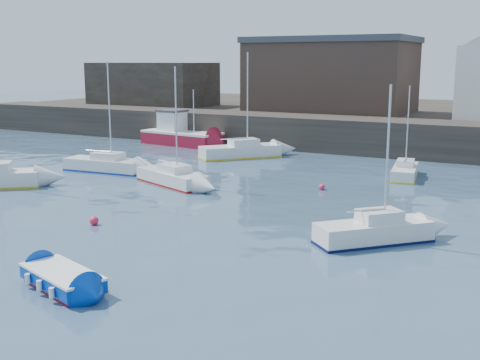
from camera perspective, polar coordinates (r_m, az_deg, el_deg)
The scene contains 15 objects.
water at distance 24.34m, azimuth -13.66°, elevation -8.34°, with size 220.00×220.00×0.00m, color #2D4760.
quay_wall at distance 54.58m, azimuth 11.55°, elevation 4.15°, with size 90.00×5.00×3.00m, color #28231E.
land_strip at distance 71.92m, azimuth 15.75°, elevation 5.54°, with size 90.00×32.00×2.80m, color #28231E.
warehouse at distance 63.68m, azimuth 8.63°, elevation 9.85°, with size 16.40×10.40×7.60m.
bldg_west at distance 73.31m, azimuth -8.29°, elevation 9.00°, with size 14.00×8.00×5.00m.
blue_dinghy at distance 22.64m, azimuth -16.50°, elevation -8.95°, with size 3.97×2.63×0.70m.
fishing_boat at distance 58.88m, azimuth -5.73°, elevation 4.37°, with size 8.41×3.99×5.37m.
sailboat_b at distance 39.82m, azimuth -6.41°, elevation 0.28°, with size 6.25×3.98×7.68m.
sailboat_c at distance 27.67m, azimuth 12.61°, elevation -4.74°, with size 4.92×5.05×7.03m.
sailboat_e at distance 45.44m, azimuth -12.66°, elevation 1.46°, with size 6.35×2.50×7.99m.
sailboat_f at distance 43.53m, azimuth 15.36°, elevation 0.81°, with size 2.32×5.07×6.35m.
sailboat_h at distance 50.75m, azimuth 0.04°, elevation 2.79°, with size 6.05×6.57×8.73m.
buoy_near at distance 30.89m, azimuth -13.65°, elevation -4.14°, with size 0.45×0.45×0.45m, color #FF214B.
buoy_mid at distance 27.00m, azimuth 10.63°, elevation -6.25°, with size 0.35×0.35×0.35m, color #FF214B.
buoy_far at distance 38.42m, azimuth 7.76°, elevation -0.92°, with size 0.39×0.39×0.39m, color #FF214B.
Camera 1 is at (15.56, -16.91, 8.03)m, focal length 45.00 mm.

